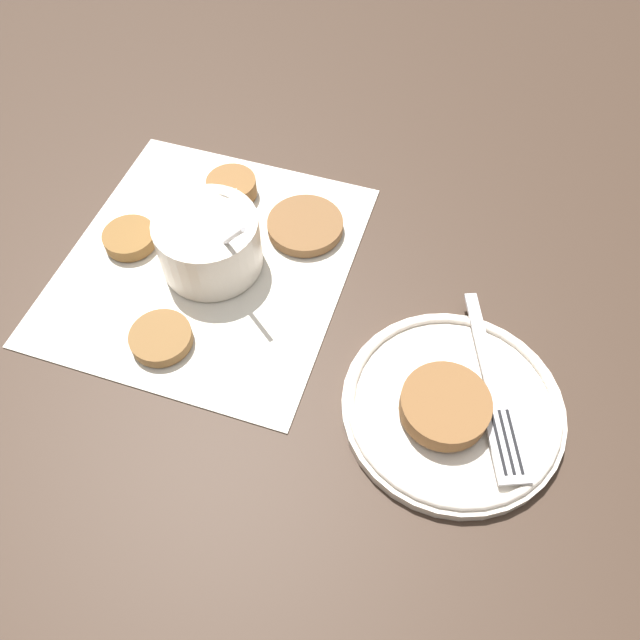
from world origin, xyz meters
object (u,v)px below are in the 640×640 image
(fork, at_px, (496,402))
(fritter_on_plate, at_px, (445,406))
(sauce_bowl, at_px, (210,244))
(serving_plate, at_px, (453,406))

(fork, bearing_deg, fritter_on_plate, 124.21)
(sauce_bowl, bearing_deg, fork, -97.18)
(sauce_bowl, xyz_separation_m, serving_plate, (-0.06, -0.29, -0.02))
(fritter_on_plate, height_order, fork, fritter_on_plate)
(sauce_bowl, relative_size, fork, 0.68)
(sauce_bowl, distance_m, fork, 0.33)
(sauce_bowl, relative_size, serving_plate, 0.61)
(sauce_bowl, bearing_deg, fritter_on_plate, -103.55)
(sauce_bowl, height_order, serving_plate, sauce_bowl)
(sauce_bowl, distance_m, fritter_on_plate, 0.29)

